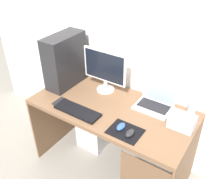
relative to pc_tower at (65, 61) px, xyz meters
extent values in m
plane|color=gray|center=(0.59, -0.09, -1.01)|extent=(8.00, 8.00, 0.00)
cube|color=silver|center=(0.59, 0.30, 0.29)|extent=(4.00, 0.04, 2.60)
cube|color=brown|center=(0.59, -0.09, -0.27)|extent=(1.45, 0.70, 0.03)
cube|color=brown|center=(-0.12, -0.09, -0.65)|extent=(0.02, 0.70, 0.72)
cube|color=brown|center=(1.31, -0.09, -0.65)|extent=(0.02, 0.70, 0.72)
cube|color=#232326|center=(0.00, 0.00, 0.00)|extent=(0.19, 0.43, 0.51)
cylinder|color=white|center=(0.39, 0.11, -0.25)|extent=(0.17, 0.17, 0.01)
cylinder|color=white|center=(0.39, 0.11, -0.19)|extent=(0.04, 0.04, 0.10)
cube|color=white|center=(0.39, 0.10, 0.01)|extent=(0.45, 0.02, 0.31)
cube|color=black|center=(0.39, 0.09, 0.01)|extent=(0.42, 0.00, 0.28)
cube|color=silver|center=(0.90, 0.09, -0.25)|extent=(0.31, 0.22, 0.01)
cube|color=black|center=(0.90, 0.11, -0.24)|extent=(0.27, 0.14, 0.00)
cube|color=silver|center=(0.90, 0.19, -0.14)|extent=(0.31, 0.03, 0.21)
cube|color=#ADC1E5|center=(0.90, 0.18, -0.14)|extent=(0.29, 0.02, 0.18)
cylinder|color=#B7BCC6|center=(1.22, 0.15, -0.16)|extent=(0.07, 0.07, 0.18)
cube|color=#B7BCC6|center=(1.20, -0.01, -0.20)|extent=(0.20, 0.14, 0.11)
cube|color=black|center=(0.39, -0.31, -0.24)|extent=(0.42, 0.14, 0.02)
cube|color=black|center=(0.86, -0.30, -0.25)|extent=(0.26, 0.20, 0.00)
ellipsoid|color=#2D51B2|center=(0.81, -0.29, -0.23)|extent=(0.06, 0.10, 0.03)
ellipsoid|color=#232326|center=(0.91, -0.32, -0.23)|extent=(0.06, 0.10, 0.03)
cube|color=#232326|center=(0.16, -0.29, -0.25)|extent=(0.07, 0.13, 0.01)
cube|color=silver|center=(0.25, 0.08, -0.86)|extent=(0.29, 0.29, 0.29)
camera|label=1|loc=(1.56, -1.58, 1.07)|focal=40.36mm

